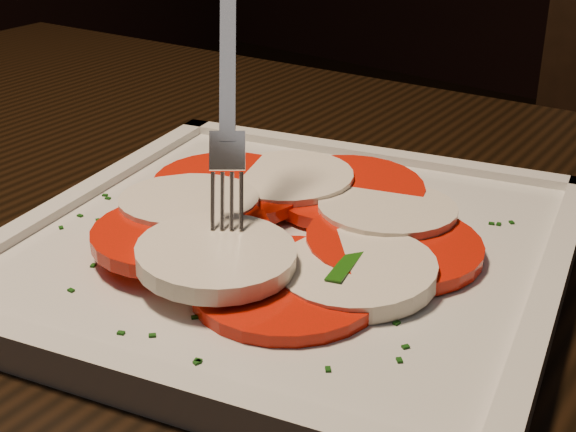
% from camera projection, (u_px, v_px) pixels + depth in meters
% --- Properties ---
extents(table, '(1.27, 0.92, 0.75)m').
position_uv_depth(table, '(192.00, 361.00, 0.56)').
color(table, black).
rests_on(table, ground).
extents(plate, '(0.39, 0.39, 0.01)m').
position_uv_depth(plate, '(288.00, 250.00, 0.48)').
color(plate, silver).
rests_on(plate, table).
extents(caprese_salad, '(0.26, 0.24, 0.03)m').
position_uv_depth(caprese_salad, '(288.00, 224.00, 0.47)').
color(caprese_salad, red).
rests_on(caprese_salad, plate).
extents(fork, '(0.09, 0.10, 0.15)m').
position_uv_depth(fork, '(229.00, 64.00, 0.46)').
color(fork, white).
rests_on(fork, caprese_salad).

